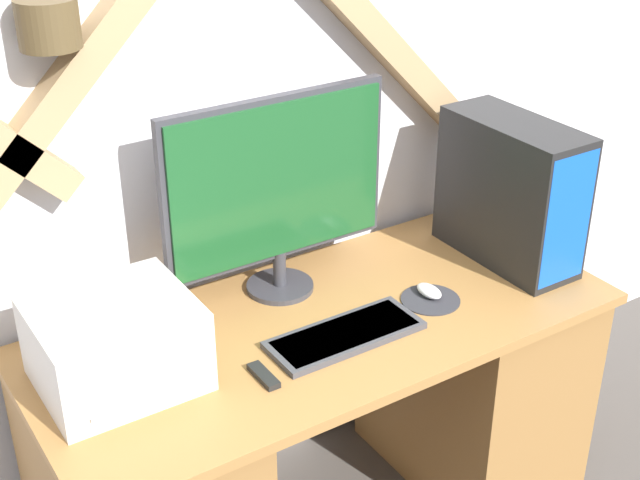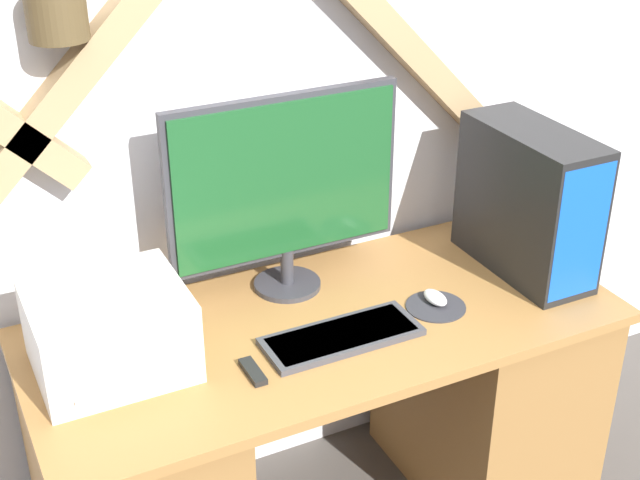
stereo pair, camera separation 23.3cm
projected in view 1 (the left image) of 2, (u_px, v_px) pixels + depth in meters
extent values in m
cube|color=silver|center=(244.00, 82.00, 2.50)|extent=(6.40, 0.05, 2.70)
cube|color=#9E7F56|center=(388.00, 47.00, 2.64)|extent=(0.68, 0.08, 0.68)
cube|color=#9E7F56|center=(46.00, 111.00, 2.15)|extent=(0.83, 0.08, 0.83)
cylinder|color=#4C3D23|center=(48.00, 23.00, 2.04)|extent=(0.14, 0.14, 0.11)
cube|color=olive|center=(325.00, 325.00, 2.46)|extent=(1.64, 0.72, 0.03)
cube|color=olive|center=(472.00, 372.00, 2.92)|extent=(0.46, 0.66, 0.75)
cylinder|color=#333338|center=(280.00, 286.00, 2.60)|extent=(0.20, 0.20, 0.02)
cylinder|color=#333338|center=(280.00, 268.00, 2.58)|extent=(0.04, 0.04, 0.11)
cube|color=#333338|center=(276.00, 179.00, 2.45)|extent=(0.69, 0.03, 0.48)
cube|color=#194C23|center=(279.00, 181.00, 2.44)|extent=(0.65, 0.01, 0.45)
cube|color=#3D3D42|center=(345.00, 335.00, 2.38)|extent=(0.43, 0.17, 0.02)
cube|color=#5B5B60|center=(345.00, 333.00, 2.37)|extent=(0.39, 0.14, 0.01)
cylinder|color=#2D2D33|center=(430.00, 300.00, 2.55)|extent=(0.17, 0.17, 0.00)
ellipsoid|color=silver|center=(429.00, 291.00, 2.56)|extent=(0.05, 0.09, 0.03)
cube|color=black|center=(510.00, 191.00, 2.68)|extent=(0.20, 0.46, 0.44)
cube|color=blue|center=(567.00, 220.00, 2.51)|extent=(0.18, 0.01, 0.40)
cube|color=beige|center=(115.00, 344.00, 2.16)|extent=(0.38, 0.33, 0.22)
cube|color=white|center=(134.00, 385.00, 2.12)|extent=(0.26, 0.15, 0.01)
cube|color=black|center=(264.00, 376.00, 2.22)|extent=(0.03, 0.11, 0.02)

